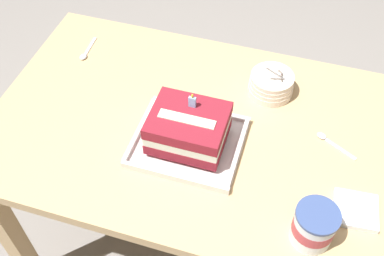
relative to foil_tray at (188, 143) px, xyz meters
The scene contains 9 objects.
ground_plane 0.77m from the foil_tray, 88.22° to the left, with size 8.00×8.00×0.00m, color gray.
dining_table 0.14m from the foil_tray, 88.22° to the left, with size 1.23×0.78×0.76m.
foil_tray is the anchor object (origin of this frame).
birthday_cake 0.07m from the foil_tray, 90.00° to the left, with size 0.21×0.17×0.15m.
bowl_stack 0.33m from the foil_tray, 56.15° to the left, with size 0.14×0.14×0.13m.
ice_cream_tub 0.42m from the foil_tray, 26.77° to the right, with size 0.11×0.11×0.11m.
serving_spoon_near_tray 0.40m from the foil_tray, 18.92° to the left, with size 0.12×0.08×0.01m.
serving_spoon_by_bowls 0.52m from the foil_tray, 149.26° to the left, with size 0.02×0.12×0.01m.
napkin_pile 0.48m from the foil_tray, 10.01° to the right, with size 0.12×0.11×0.02m.
Camera 1 is at (0.25, -0.86, 1.81)m, focal length 43.42 mm.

